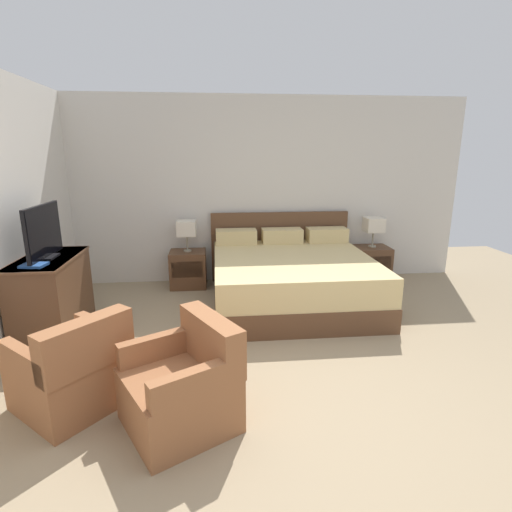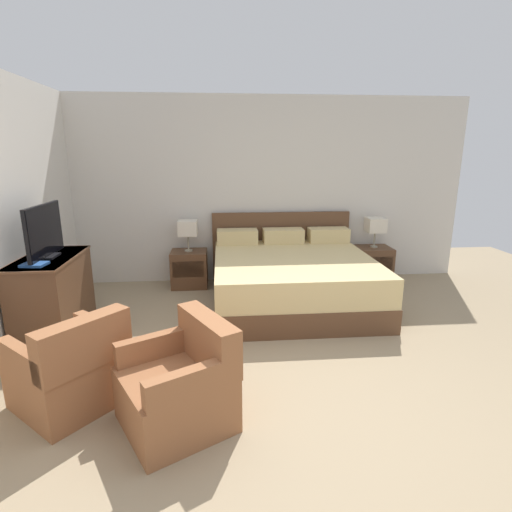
{
  "view_description": "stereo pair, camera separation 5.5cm",
  "coord_description": "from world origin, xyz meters",
  "px_view_note": "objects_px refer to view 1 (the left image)",
  "views": [
    {
      "loc": [
        -0.52,
        -2.47,
        1.88
      ],
      "look_at": [
        -0.08,
        1.85,
        0.75
      ],
      "focal_mm": 28.0,
      "sensor_mm": 36.0,
      "label": 1
    },
    {
      "loc": [
        -0.46,
        -2.47,
        1.88
      ],
      "look_at": [
        -0.08,
        1.85,
        0.75
      ],
      "focal_mm": 28.0,
      "sensor_mm": 36.0,
      "label": 2
    }
  ],
  "objects_px": {
    "bed": "(291,277)",
    "table_lamp_right": "(374,225)",
    "dresser": "(52,295)",
    "armchair_by_window": "(73,372)",
    "book_red_cover": "(34,265)",
    "nightstand_left": "(188,269)",
    "armchair_companion": "(184,387)",
    "table_lamp_left": "(186,229)",
    "tv": "(44,233)",
    "nightstand_right": "(371,264)"
  },
  "relations": [
    {
      "from": "armchair_by_window",
      "to": "armchair_companion",
      "type": "distance_m",
      "value": 0.89
    },
    {
      "from": "table_lamp_right",
      "to": "armchair_by_window",
      "type": "height_order",
      "value": "table_lamp_right"
    },
    {
      "from": "book_red_cover",
      "to": "armchair_by_window",
      "type": "xyz_separation_m",
      "value": [
        0.64,
        -1.03,
        -0.56
      ]
    },
    {
      "from": "table_lamp_left",
      "to": "tv",
      "type": "xyz_separation_m",
      "value": [
        -1.32,
        -1.41,
        0.25
      ]
    },
    {
      "from": "bed",
      "to": "tv",
      "type": "distance_m",
      "value": 2.86
    },
    {
      "from": "nightstand_right",
      "to": "armchair_by_window",
      "type": "height_order",
      "value": "armchair_by_window"
    },
    {
      "from": "nightstand_left",
      "to": "table_lamp_right",
      "type": "relative_size",
      "value": 1.19
    },
    {
      "from": "nightstand_left",
      "to": "armchair_by_window",
      "type": "height_order",
      "value": "armchair_by_window"
    },
    {
      "from": "dresser",
      "to": "armchair_by_window",
      "type": "height_order",
      "value": "dresser"
    },
    {
      "from": "dresser",
      "to": "tv",
      "type": "height_order",
      "value": "tv"
    },
    {
      "from": "nightstand_left",
      "to": "nightstand_right",
      "type": "relative_size",
      "value": 1.0
    },
    {
      "from": "nightstand_left",
      "to": "dresser",
      "type": "height_order",
      "value": "dresser"
    },
    {
      "from": "armchair_by_window",
      "to": "dresser",
      "type": "bearing_deg",
      "value": 115.39
    },
    {
      "from": "dresser",
      "to": "nightstand_right",
      "type": "bearing_deg",
      "value": 19.18
    },
    {
      "from": "bed",
      "to": "nightstand_right",
      "type": "height_order",
      "value": "bed"
    },
    {
      "from": "bed",
      "to": "tv",
      "type": "xyz_separation_m",
      "value": [
        -2.67,
        -0.65,
        0.77
      ]
    },
    {
      "from": "tv",
      "to": "book_red_cover",
      "type": "relative_size",
      "value": 3.72
    },
    {
      "from": "book_red_cover",
      "to": "armchair_by_window",
      "type": "bearing_deg",
      "value": -58.37
    },
    {
      "from": "book_red_cover",
      "to": "armchair_companion",
      "type": "xyz_separation_m",
      "value": [
        1.48,
        -1.32,
        -0.56
      ]
    },
    {
      "from": "nightstand_right",
      "to": "armchair_by_window",
      "type": "distance_m",
      "value": 4.37
    },
    {
      "from": "nightstand_left",
      "to": "table_lamp_right",
      "type": "distance_m",
      "value": 2.77
    },
    {
      "from": "nightstand_left",
      "to": "nightstand_right",
      "type": "xyz_separation_m",
      "value": [
        2.71,
        0.0,
        0.0
      ]
    },
    {
      "from": "table_lamp_left",
      "to": "dresser",
      "type": "bearing_deg",
      "value": -133.3
    },
    {
      "from": "nightstand_right",
      "to": "dresser",
      "type": "bearing_deg",
      "value": -160.82
    },
    {
      "from": "tv",
      "to": "armchair_by_window",
      "type": "bearing_deg",
      "value": -64.66
    },
    {
      "from": "tv",
      "to": "armchair_by_window",
      "type": "height_order",
      "value": "tv"
    },
    {
      "from": "armchair_by_window",
      "to": "armchair_companion",
      "type": "relative_size",
      "value": 1.04
    },
    {
      "from": "nightstand_right",
      "to": "armchair_by_window",
      "type": "relative_size",
      "value": 0.54
    },
    {
      "from": "bed",
      "to": "tv",
      "type": "bearing_deg",
      "value": -166.27
    },
    {
      "from": "bed",
      "to": "table_lamp_right",
      "type": "bearing_deg",
      "value": 29.05
    },
    {
      "from": "nightstand_left",
      "to": "tv",
      "type": "distance_m",
      "value": 2.1
    },
    {
      "from": "table_lamp_right",
      "to": "armchair_by_window",
      "type": "bearing_deg",
      "value": -140.88
    },
    {
      "from": "book_red_cover",
      "to": "armchair_by_window",
      "type": "height_order",
      "value": "book_red_cover"
    },
    {
      "from": "nightstand_left",
      "to": "armchair_companion",
      "type": "relative_size",
      "value": 0.56
    },
    {
      "from": "bed",
      "to": "nightstand_right",
      "type": "relative_size",
      "value": 3.97
    },
    {
      "from": "dresser",
      "to": "book_red_cover",
      "type": "xyz_separation_m",
      "value": [
        0.01,
        -0.32,
        0.42
      ]
    },
    {
      "from": "armchair_by_window",
      "to": "bed",
      "type": "bearing_deg",
      "value": 44.56
    },
    {
      "from": "armchair_companion",
      "to": "armchair_by_window",
      "type": "bearing_deg",
      "value": 161.43
    },
    {
      "from": "nightstand_right",
      "to": "armchair_companion",
      "type": "xyz_separation_m",
      "value": [
        -2.55,
        -3.04,
        0.02
      ]
    },
    {
      "from": "table_lamp_right",
      "to": "armchair_companion",
      "type": "xyz_separation_m",
      "value": [
        -2.55,
        -3.04,
        -0.56
      ]
    },
    {
      "from": "bed",
      "to": "table_lamp_right",
      "type": "height_order",
      "value": "bed"
    },
    {
      "from": "table_lamp_left",
      "to": "armchair_by_window",
      "type": "height_order",
      "value": "table_lamp_left"
    },
    {
      "from": "book_red_cover",
      "to": "table_lamp_left",
      "type": "bearing_deg",
      "value": 52.6
    },
    {
      "from": "dresser",
      "to": "armchair_by_window",
      "type": "distance_m",
      "value": 1.5
    },
    {
      "from": "nightstand_right",
      "to": "dresser",
      "type": "height_order",
      "value": "dresser"
    },
    {
      "from": "tv",
      "to": "book_red_cover",
      "type": "height_order",
      "value": "tv"
    },
    {
      "from": "table_lamp_right",
      "to": "dresser",
      "type": "bearing_deg",
      "value": -160.81
    },
    {
      "from": "table_lamp_right",
      "to": "tv",
      "type": "bearing_deg",
      "value": -160.76
    },
    {
      "from": "table_lamp_left",
      "to": "book_red_cover",
      "type": "height_order",
      "value": "table_lamp_left"
    },
    {
      "from": "nightstand_left",
      "to": "table_lamp_left",
      "type": "bearing_deg",
      "value": 90.0
    }
  ]
}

